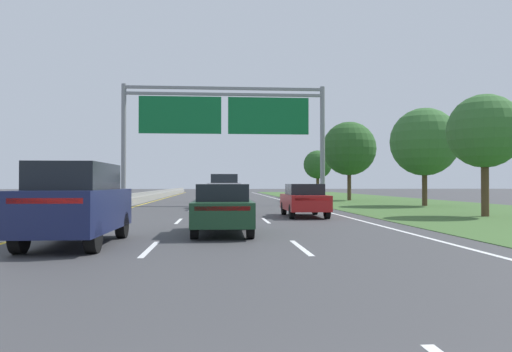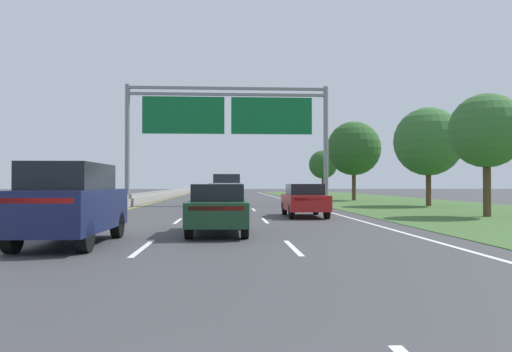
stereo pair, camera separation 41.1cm
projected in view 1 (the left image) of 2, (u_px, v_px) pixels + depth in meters
The scene contains 13 objects.
ground_plane at pixel (221, 205), 36.68m from camera, with size 220.00×220.00×0.00m, color #3D3D3F.
lane_striping at pixel (221, 205), 36.22m from camera, with size 11.96×106.00×0.01m.
grass_verge_right at pixel (406, 204), 37.74m from camera, with size 14.00×110.00×0.02m, color #3D602D.
median_barrier_concrete at pixel (129, 201), 36.18m from camera, with size 0.60×110.00×0.85m.
overhead_sign_gantry at pixel (225, 120), 36.93m from camera, with size 15.06×0.42×8.88m.
pickup_truck_white at pixel (224, 192), 32.14m from camera, with size 2.13×5.45×2.20m.
car_red_right_lane_sedan at pixel (304, 200), 23.98m from camera, with size 1.87×4.42×1.57m.
car_navy_left_lane_suv at pixel (77, 203), 12.89m from camera, with size 1.97×4.73×2.11m.
car_darkgreen_centre_lane_sedan at pixel (222, 208), 15.81m from camera, with size 1.86×4.42×1.57m.
roadside_tree_near at pixel (485, 131), 23.98m from camera, with size 3.54×3.54×5.88m.
roadside_tree_mid at pixel (424, 142), 35.29m from camera, with size 4.79×4.79×6.93m.
roadside_tree_far at pixel (349, 149), 46.79m from camera, with size 5.02×5.02×7.38m.
roadside_tree_distant at pixel (318, 165), 59.01m from camera, with size 3.35×3.35×5.51m.
Camera 1 is at (-0.20, -1.80, 1.59)m, focal length 35.11 mm.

